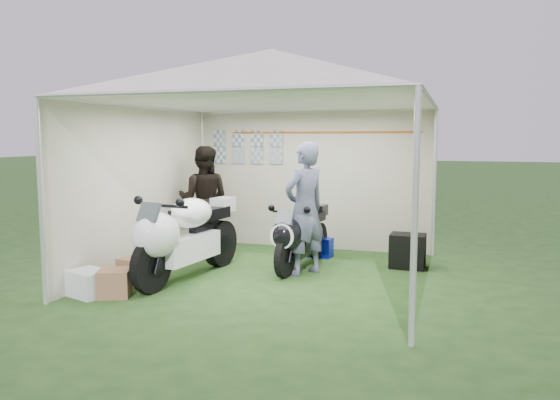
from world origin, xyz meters
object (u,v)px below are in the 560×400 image
(paddock_stand, at_px, (319,247))
(crate_1, at_px, (115,283))
(crate_2, at_px, (144,277))
(motorcycle_black, at_px, (300,233))
(crate_3, at_px, (137,269))
(person_dark_jacket, at_px, (204,200))
(motorcycle_white, at_px, (184,234))
(person_blue_jacket, at_px, (305,209))
(equipment_box, at_px, (408,251))
(crate_0, at_px, (89,283))
(canopy_tent, at_px, (273,82))

(paddock_stand, distance_m, crate_1, 3.34)
(crate_2, bearing_deg, paddock_stand, 53.67)
(motorcycle_black, distance_m, crate_3, 2.28)
(person_dark_jacket, bearing_deg, motorcycle_white, 93.93)
(person_blue_jacket, bearing_deg, equipment_box, 155.44)
(person_blue_jacket, xyz_separation_m, equipment_box, (1.31, 0.81, -0.66))
(person_dark_jacket, relative_size, equipment_box, 3.53)
(crate_1, relative_size, crate_3, 0.82)
(motorcycle_black, xyz_separation_m, crate_0, (-2.00, -2.07, -0.36))
(canopy_tent, relative_size, crate_3, 12.95)
(crate_3, bearing_deg, crate_0, -100.09)
(crate_2, height_order, crate_3, crate_3)
(paddock_stand, xyz_separation_m, crate_0, (-2.07, -2.91, 0.00))
(canopy_tent, height_order, crate_2, canopy_tent)
(crate_0, bearing_deg, canopy_tent, 42.61)
(person_dark_jacket, bearing_deg, crate_1, 78.68)
(motorcycle_black, xyz_separation_m, person_dark_jacket, (-1.80, 0.61, 0.35))
(crate_0, height_order, crate_3, crate_0)
(crate_2, bearing_deg, crate_3, 139.17)
(motorcycle_black, height_order, crate_1, motorcycle_black)
(motorcycle_white, distance_m, crate_2, 0.73)
(crate_1, bearing_deg, motorcycle_black, 49.60)
(person_dark_jacket, xyz_separation_m, crate_3, (-0.06, -1.88, -0.72))
(person_blue_jacket, bearing_deg, crate_0, -16.52)
(canopy_tent, xyz_separation_m, person_blue_jacket, (0.39, 0.18, -1.67))
(motorcycle_black, distance_m, person_blue_jacket, 0.50)
(paddock_stand, relative_size, equipment_box, 0.82)
(motorcycle_white, xyz_separation_m, person_blue_jacket, (1.41, 0.81, 0.29))
(motorcycle_white, xyz_separation_m, person_dark_jacket, (-0.53, 1.70, 0.25))
(canopy_tent, xyz_separation_m, motorcycle_white, (-1.01, -0.62, -1.96))
(paddock_stand, height_order, crate_3, paddock_stand)
(person_dark_jacket, bearing_deg, person_blue_jacket, 141.92)
(motorcycle_black, relative_size, paddock_stand, 4.65)
(equipment_box, bearing_deg, person_blue_jacket, -148.10)
(canopy_tent, bearing_deg, paddock_stand, 76.07)
(equipment_box, distance_m, crate_2, 3.68)
(crate_0, relative_size, crate_2, 1.48)
(motorcycle_white, relative_size, motorcycle_black, 1.20)
(motorcycle_white, bearing_deg, crate_0, -119.31)
(motorcycle_white, relative_size, crate_1, 6.24)
(canopy_tent, bearing_deg, motorcycle_white, -148.43)
(canopy_tent, bearing_deg, crate_2, -143.72)
(paddock_stand, height_order, person_blue_jacket, person_blue_jacket)
(person_dark_jacket, relative_size, person_blue_jacket, 0.96)
(canopy_tent, height_order, paddock_stand, canopy_tent)
(paddock_stand, height_order, crate_2, paddock_stand)
(motorcycle_white, height_order, crate_0, motorcycle_white)
(motorcycle_black, distance_m, paddock_stand, 0.92)
(crate_0, distance_m, crate_1, 0.31)
(paddock_stand, xyz_separation_m, person_blue_jacket, (0.07, -1.12, 0.75))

